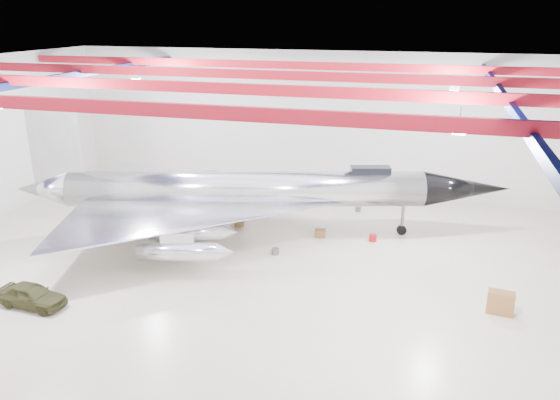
% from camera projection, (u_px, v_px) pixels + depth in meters
% --- Properties ---
extents(floor, '(40.00, 40.00, 0.00)m').
position_uv_depth(floor, '(253.00, 268.00, 30.80)').
color(floor, beige).
rests_on(floor, ground).
extents(wall_back, '(40.00, 0.00, 40.00)m').
position_uv_depth(wall_back, '(314.00, 123.00, 42.64)').
color(wall_back, silver).
rests_on(wall_back, floor).
extents(ceiling, '(40.00, 40.00, 0.00)m').
position_uv_depth(ceiling, '(250.00, 69.00, 27.22)').
color(ceiling, '#0A0F38').
rests_on(ceiling, wall_back).
extents(ceiling_structure, '(39.50, 29.50, 1.08)m').
position_uv_depth(ceiling_structure, '(250.00, 82.00, 27.44)').
color(ceiling_structure, maroon).
rests_on(ceiling_structure, ceiling).
extents(jet_aircraft, '(30.58, 22.09, 8.52)m').
position_uv_depth(jet_aircraft, '(245.00, 194.00, 34.51)').
color(jet_aircraft, silver).
rests_on(jet_aircraft, floor).
extents(jeep, '(3.55, 1.58, 1.18)m').
position_uv_depth(jeep, '(32.00, 295.00, 26.60)').
color(jeep, '#38391C').
rests_on(jeep, floor).
extents(desk, '(1.30, 0.76, 1.13)m').
position_uv_depth(desk, '(501.00, 303.00, 25.98)').
color(desk, brown).
rests_on(desk, floor).
extents(crate_ply, '(0.60, 0.50, 0.38)m').
position_uv_depth(crate_ply, '(161.00, 237.00, 34.48)').
color(crate_ply, olive).
rests_on(crate_ply, floor).
extents(engine_drum, '(0.58, 0.58, 0.40)m').
position_uv_depth(engine_drum, '(275.00, 251.00, 32.48)').
color(engine_drum, '#59595B').
rests_on(engine_drum, floor).
extents(parts_bin, '(0.75, 0.64, 0.47)m').
position_uv_depth(parts_bin, '(320.00, 233.00, 35.04)').
color(parts_bin, olive).
rests_on(parts_bin, floor).
extents(crate_small, '(0.44, 0.37, 0.28)m').
position_uv_depth(crate_small, '(199.00, 216.00, 38.30)').
color(crate_small, '#59595B').
rests_on(crate_small, floor).
extents(tool_chest, '(0.58, 0.58, 0.43)m').
position_uv_depth(tool_chest, '(373.00, 238.00, 34.36)').
color(tool_chest, '#A71016').
rests_on(tool_chest, floor).
extents(oil_barrel, '(0.59, 0.51, 0.36)m').
position_uv_depth(oil_barrel, '(239.00, 224.00, 36.74)').
color(oil_barrel, olive).
rests_on(oil_barrel, floor).
extents(spares_box, '(0.53, 0.53, 0.36)m').
position_uv_depth(spares_box, '(358.00, 209.00, 39.54)').
color(spares_box, '#59595B').
rests_on(spares_box, floor).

